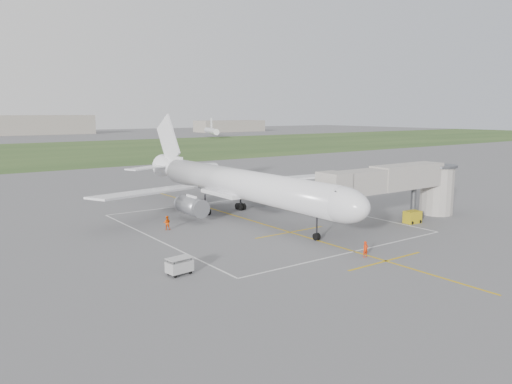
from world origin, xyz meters
TOP-DOWN VIEW (x-y plane):
  - ground at (0.00, 0.00)m, footprint 700.00×700.00m
  - grass_strip at (0.00, 130.00)m, footprint 700.00×120.00m
  - apron_markings at (0.00, -5.82)m, footprint 28.20×60.00m
  - airliner at (-0.00, 0.75)m, footprint 38.93×46.75m
  - jet_bridge at (15.72, -13.50)m, footprint 23.40×5.00m
  - gpu_unit at (15.55, -15.25)m, footprint 2.16×1.61m
  - baggage_cart at (-17.46, -16.20)m, footprint 2.28×1.53m
  - ramp_worker_nose at (-0.60, -22.00)m, footprint 0.62×0.45m
  - ramp_worker_wing at (-11.01, -0.52)m, footprint 1.03×0.97m
  - distant_aircraft at (20.51, 172.00)m, footprint 191.90×57.90m

SIDE VIEW (x-z plane):
  - ground at x=0.00m, z-range 0.00..0.00m
  - apron_markings at x=0.00m, z-range 0.00..0.01m
  - grass_strip at x=0.00m, z-range 0.00..0.02m
  - gpu_unit at x=15.55m, z-range -0.01..1.54m
  - baggage_cart at x=-17.46m, z-range 0.02..1.51m
  - ramp_worker_nose at x=-0.60m, z-range 0.00..1.56m
  - ramp_worker_wing at x=-11.01m, z-range 0.00..1.69m
  - distant_aircraft at x=20.51m, z-range -0.84..8.01m
  - airliner at x=0.00m, z-range -2.37..11.15m
  - jet_bridge at x=15.72m, z-range 1.14..8.34m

